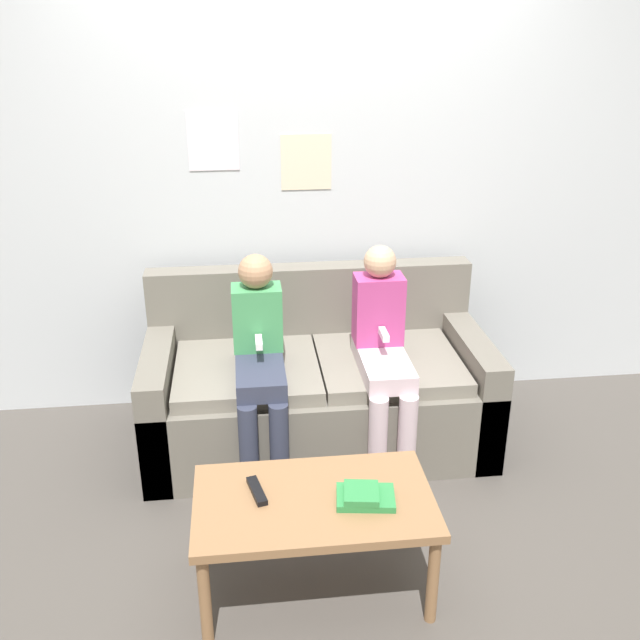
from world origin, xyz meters
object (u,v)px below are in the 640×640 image
Objects in this scene: person_left at (259,356)px; person_right at (383,349)px; tv_remote at (257,491)px; couch at (317,389)px; coffee_table at (314,509)px.

person_left is 0.98× the size of person_right.
person_right reaches higher than tv_remote.
tv_remote is (-0.05, -0.82, -0.17)m from person_left.
couch is 1.92× the size of coffee_table.
tv_remote is (-0.65, -0.82, -0.17)m from person_right.
couch is at bearing 58.05° from tv_remote.
tv_remote is (-0.21, 0.05, 0.06)m from coffee_table.
person_left is at bearing -179.80° from person_right.
person_left is 0.84m from tv_remote.
tv_remote reaches higher than coffee_table.
couch is 0.48m from person_right.
person_left is 6.10× the size of tv_remote.
coffee_table is 0.23m from tv_remote.
person_left is at bearing 100.73° from coffee_table.
person_left is (-0.30, -0.21, 0.31)m from couch.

